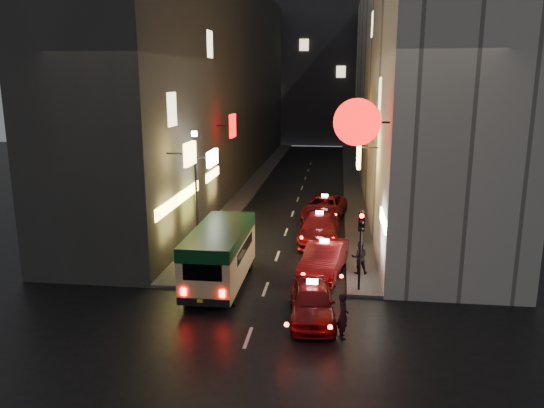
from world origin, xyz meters
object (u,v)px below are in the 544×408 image
at_px(lamp_post, 196,183).
at_px(traffic_light, 361,233).
at_px(pedestrian_crossing, 343,313).
at_px(minibus, 220,250).
at_px(taxi_near, 312,298).

bearing_deg(lamp_post, traffic_light, -28.91).
distance_m(pedestrian_crossing, traffic_light, 4.44).
bearing_deg(pedestrian_crossing, lamp_post, 27.15).
xyz_separation_m(minibus, traffic_light, (6.02, -0.18, 1.02)).
xyz_separation_m(minibus, taxi_near, (4.16, -2.82, -0.84)).
bearing_deg(lamp_post, minibus, -63.36).
height_order(minibus, taxi_near, minibus).
distance_m(minibus, pedestrian_crossing, 6.81).
bearing_deg(lamp_post, taxi_near, -48.53).
distance_m(minibus, traffic_light, 6.11).
bearing_deg(minibus, taxi_near, -34.18).
bearing_deg(pedestrian_crossing, minibus, 37.59).
xyz_separation_m(taxi_near, lamp_post, (-6.34, 7.18, 2.90)).
distance_m(pedestrian_crossing, lamp_post, 11.71).
xyz_separation_m(pedestrian_crossing, traffic_light, (0.70, 4.03, 1.75)).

